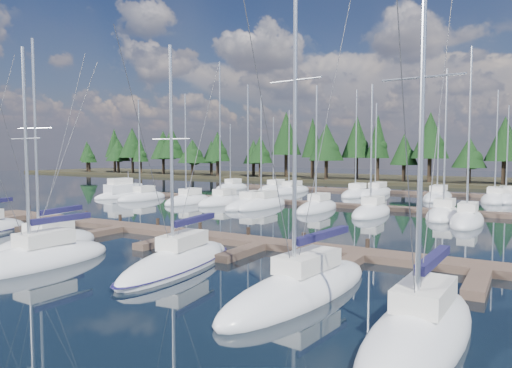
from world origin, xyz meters
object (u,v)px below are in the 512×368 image
Objects in this scene: front_sailboat_6 at (420,331)px; front_sailboat_4 at (179,263)px; front_sailboat_3 at (38,260)px; front_sailboat_2 at (45,246)px; main_dock at (185,236)px; front_sailboat_5 at (301,289)px; motor_yacht_left at (123,194)px.

front_sailboat_4 is at bearing 166.21° from front_sailboat_6.
front_sailboat_2 is at bearing 140.97° from front_sailboat_3.
front_sailboat_2 is at bearing 174.30° from front_sailboat_6.
front_sailboat_2 is 1.12× the size of front_sailboat_4.
main_dock is at bearing 127.36° from front_sailboat_4.
front_sailboat_3 is at bearing -170.38° from front_sailboat_5.
front_sailboat_4 is 0.81× the size of front_sailboat_6.
main_dock is 3.73× the size of front_sailboat_3.
front_sailboat_6 is (21.82, -2.18, 0.01)m from front_sailboat_2.
motor_yacht_left is at bearing 145.86° from front_sailboat_5.
motor_yacht_left is (-42.88, 27.79, 0.17)m from front_sailboat_6.
front_sailboat_5 reaches higher than front_sailboat_2.
front_sailboat_6 is at bearing -32.94° from motor_yacht_left.
front_sailboat_5 is at bearing -0.21° from front_sailboat_2.
front_sailboat_3 is at bearing -100.83° from main_dock.
front_sailboat_2 is at bearing -50.57° from motor_yacht_left.
main_dock is 13.99m from front_sailboat_5.
front_sailboat_4 is 1.36× the size of motor_yacht_left.
front_sailboat_4 is (9.59, 0.82, -0.01)m from front_sailboat_2.
motor_yacht_left is (-21.06, 25.61, 0.18)m from front_sailboat_2.
main_dock is 3.36× the size of front_sailboat_2.
front_sailboat_5 is (13.83, 2.34, 0.02)m from front_sailboat_3.
front_sailboat_2 reaches higher than front_sailboat_3.
main_dock is at bearing 149.12° from front_sailboat_5.
main_dock is at bearing 56.06° from front_sailboat_2.
front_sailboat_6 is (12.23, -3.00, 0.02)m from front_sailboat_4.
front_sailboat_3 is 7.37m from front_sailboat_4.
front_sailboat_2 is 9.63m from front_sailboat_4.
front_sailboat_2 is 0.91× the size of front_sailboat_6.
motor_yacht_left is at bearing 144.42° from main_dock.
motor_yacht_left reaches higher than main_dock.
front_sailboat_4 is 7.25m from front_sailboat_5.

